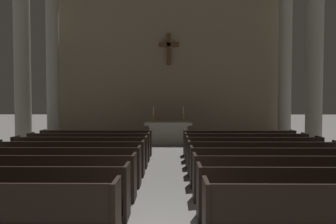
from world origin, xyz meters
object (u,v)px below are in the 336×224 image
(pew_left_row_2, at_px, (11,192))
(pew_right_row_4, at_px, (276,167))
(pew_left_row_7, at_px, (89,147))
(column_left_fourth, at_px, (53,66))
(pew_left_row_8, at_px, (97,143))
(pew_right_row_2, at_px, (317,193))
(pew_right_row_3, at_px, (293,178))
(column_left_third, at_px, (22,57))
(candlestick_right, at_px, (183,117))
(pew_left_row_6, at_px, (81,152))
(pew_right_row_7, at_px, (245,147))
(column_right_fourth, at_px, (285,66))
(pew_right_row_6, at_px, (253,152))
(pew_right_row_5, at_px, (263,159))
(pew_left_row_4, at_px, (55,166))
(pew_left_row_3, at_px, (37,177))
(altar, at_px, (168,132))
(pew_right_row_8, at_px, (239,143))
(column_right_third, at_px, (315,57))
(candlestick_left, at_px, (153,117))
(pew_left_row_5, at_px, (70,158))

(pew_left_row_2, relative_size, pew_right_row_4, 1.00)
(pew_left_row_7, xyz_separation_m, column_left_fourth, (-3.03, 4.80, 3.24))
(pew_left_row_8, xyz_separation_m, pew_right_row_2, (5.22, -6.14, 0.00))
(pew_right_row_3, distance_m, column_left_third, 10.58)
(candlestick_right, bearing_deg, pew_left_row_7, -128.12)
(pew_left_row_6, bearing_deg, pew_right_row_7, 11.09)
(pew_left_row_6, height_order, column_right_fourth, column_right_fourth)
(pew_right_row_6, bearing_deg, column_right_fourth, 62.53)
(pew_right_row_6, bearing_deg, column_left_fourth, 144.77)
(pew_left_row_8, height_order, candlestick_right, candlestick_right)
(column_left_third, bearing_deg, pew_left_row_2, -66.01)
(pew_right_row_5, relative_size, column_right_fourth, 0.53)
(pew_left_row_4, distance_m, pew_left_row_6, 2.05)
(pew_right_row_5, bearing_deg, column_right_fourth, 66.14)
(pew_right_row_2, distance_m, pew_right_row_7, 5.12)
(pew_left_row_7, xyz_separation_m, column_left_third, (-3.03, 1.69, 3.24))
(pew_left_row_3, relative_size, column_right_fourth, 0.53)
(pew_left_row_3, distance_m, altar, 8.71)
(pew_right_row_6, bearing_deg, pew_right_row_8, 90.00)
(pew_left_row_3, distance_m, column_right_fourth, 12.55)
(pew_right_row_4, bearing_deg, pew_right_row_5, 90.00)
(pew_left_row_2, xyz_separation_m, column_right_third, (8.25, 6.80, 3.24))
(pew_right_row_7, bearing_deg, column_left_fourth, 149.79)
(column_right_fourth, height_order, candlestick_right, column_right_fourth)
(pew_left_row_2, relative_size, pew_right_row_2, 1.00)
(candlestick_left, bearing_deg, pew_right_row_8, -43.99)
(pew_right_row_8, xyz_separation_m, column_left_third, (-8.25, 0.66, 3.24))
(pew_left_row_7, height_order, pew_left_row_8, same)
(pew_right_row_2, relative_size, column_left_third, 0.53)
(pew_left_row_6, relative_size, pew_right_row_6, 1.00)
(pew_left_row_5, height_order, pew_right_row_5, same)
(pew_right_row_4, bearing_deg, pew_left_row_7, 149.54)
(pew_left_row_8, distance_m, altar, 4.12)
(pew_left_row_8, xyz_separation_m, pew_right_row_3, (5.22, -5.12, 0.00))
(column_left_third, height_order, candlestick_left, column_left_third)
(pew_right_row_3, height_order, pew_right_row_7, same)
(pew_left_row_3, relative_size, pew_left_row_6, 1.00)
(pew_right_row_2, relative_size, column_left_fourth, 0.53)
(candlestick_right, bearing_deg, altar, 180.00)
(pew_right_row_4, height_order, altar, altar)
(pew_right_row_8, bearing_deg, pew_left_row_5, -149.54)
(pew_left_row_7, xyz_separation_m, pew_right_row_2, (5.22, -5.12, 0.00))
(altar, xyz_separation_m, candlestick_left, (-0.70, 0.00, 0.72))
(candlestick_right, bearing_deg, pew_right_row_3, -77.06)
(pew_left_row_2, xyz_separation_m, pew_right_row_2, (5.22, 0.00, 0.00))
(pew_right_row_3, distance_m, pew_right_row_5, 2.05)
(pew_left_row_4, relative_size, pew_right_row_6, 1.00)
(pew_right_row_6, relative_size, column_left_third, 0.53)
(column_left_third, bearing_deg, pew_left_row_6, -41.82)
(pew_right_row_2, bearing_deg, pew_left_row_6, 141.89)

